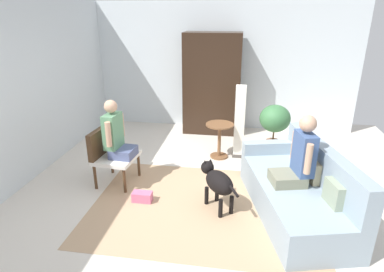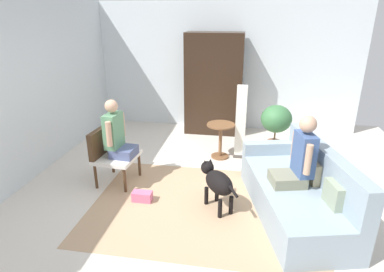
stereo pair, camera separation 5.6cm
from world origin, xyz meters
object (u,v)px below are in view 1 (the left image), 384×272
at_px(potted_plant, 275,122).
at_px(person_on_armchair, 116,134).
at_px(round_end_table, 219,136).
at_px(armoire_cabinet, 212,84).
at_px(handbag, 142,197).
at_px(column_lamp, 239,122).
at_px(dog, 218,182).
at_px(couch, 298,191).
at_px(person_on_couch, 299,157).
at_px(armchair, 109,151).

bearing_deg(potted_plant, person_on_armchair, -149.65).
height_order(round_end_table, armoire_cabinet, armoire_cabinet).
bearing_deg(handbag, person_on_armchair, 137.01).
relative_size(person_on_armchair, column_lamp, 0.66).
height_order(round_end_table, dog, round_end_table).
distance_m(couch, column_lamp, 1.89).
xyz_separation_m(round_end_table, dog, (0.10, -1.64, -0.01)).
distance_m(couch, dog, 1.05).
distance_m(person_on_couch, handbag, 2.18).
height_order(round_end_table, potted_plant, potted_plant).
distance_m(couch, armchair, 2.77).
bearing_deg(potted_plant, armchair, -151.17).
xyz_separation_m(person_on_armchair, dog, (1.56, -0.46, -0.41)).
relative_size(person_on_couch, dog, 1.32).
xyz_separation_m(round_end_table, handbag, (-0.95, -1.66, -0.33)).
distance_m(person_on_couch, armoire_cabinet, 3.28).
bearing_deg(armoire_cabinet, armchair, -117.40).
relative_size(armchair, person_on_armchair, 0.99).
height_order(couch, column_lamp, column_lamp).
distance_m(couch, person_on_armchair, 2.68).
height_order(person_on_couch, person_on_armchair, person_on_couch).
height_order(round_end_table, handbag, round_end_table).
bearing_deg(handbag, couch, 2.33).
relative_size(potted_plant, column_lamp, 0.73).
bearing_deg(person_on_couch, handbag, -178.58).
distance_m(person_on_couch, round_end_table, 1.99).
distance_m(couch, round_end_table, 1.95).
bearing_deg(armoire_cabinet, column_lamp, -63.63).
xyz_separation_m(person_on_armchair, handbag, (0.51, -0.48, -0.73)).
xyz_separation_m(person_on_couch, round_end_table, (-1.11, 1.61, -0.40)).
distance_m(armchair, handbag, 0.92).
distance_m(potted_plant, armoire_cabinet, 1.72).
bearing_deg(handbag, armchair, 142.93).
xyz_separation_m(person_on_armchair, column_lamp, (1.80, 1.28, -0.15)).
relative_size(armchair, dog, 1.27).
bearing_deg(dog, couch, 3.80).
relative_size(person_on_couch, handbag, 3.29).
distance_m(person_on_armchair, handbag, 1.01).
bearing_deg(armoire_cabinet, person_on_armchair, -114.85).
xyz_separation_m(person_on_armchair, armoire_cabinet, (1.18, 2.54, 0.25)).
bearing_deg(person_on_armchair, person_on_couch, -9.43).
bearing_deg(dog, person_on_couch, 1.99).
distance_m(person_on_couch, dog, 1.08).
xyz_separation_m(couch, handbag, (-2.09, -0.09, -0.24)).
bearing_deg(person_on_armchair, column_lamp, 35.47).
relative_size(person_on_couch, round_end_table, 1.42).
relative_size(couch, column_lamp, 1.69).
bearing_deg(dog, armoire_cabinet, 97.32).
relative_size(person_on_couch, potted_plant, 0.94).
xyz_separation_m(round_end_table, column_lamp, (0.34, 0.10, 0.25)).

